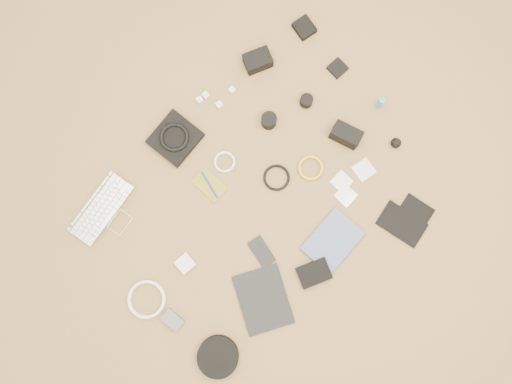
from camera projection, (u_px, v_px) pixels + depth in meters
room_shell at (271, 134)px, 0.93m from camera, size 4.04×4.04×2.58m
laptop at (110, 215)px, 2.15m from camera, size 0.36×0.29×0.02m
headphone_pouch at (175, 138)px, 2.18m from camera, size 0.22×0.22×0.03m
headphones at (174, 137)px, 2.16m from camera, size 0.13×0.13×0.02m
charger_a at (200, 100)px, 2.20m from camera, size 0.03×0.03×0.02m
charger_b at (206, 95)px, 2.21m from camera, size 0.03×0.03×0.03m
charger_c at (232, 90)px, 2.21m from camera, size 0.03×0.03×0.02m
charger_d at (219, 105)px, 2.20m from camera, size 0.03×0.03×0.03m
dslr_camera at (258, 61)px, 2.20m from camera, size 0.14×0.11×0.07m
lens_pouch at (304, 28)px, 2.24m from camera, size 0.09×0.10×0.03m
notebook_olive at (210, 185)px, 2.17m from camera, size 0.11×0.15×0.01m
pen_blue at (209, 185)px, 2.16m from camera, size 0.03×0.13×0.01m
cable_white_a at (225, 162)px, 2.18m from camera, size 0.12×0.12×0.01m
lens_a at (269, 121)px, 2.17m from camera, size 0.09×0.09×0.07m
lens_b at (306, 101)px, 2.19m from camera, size 0.07×0.07×0.05m
card_reader at (338, 68)px, 2.22m from camera, size 0.08×0.08×0.02m
power_brick at (185, 263)px, 2.12m from camera, size 0.07×0.07×0.03m
cable_white_b at (147, 299)px, 2.11m from camera, size 0.21×0.21×0.01m
cable_black at (276, 178)px, 2.17m from camera, size 0.14×0.14×0.01m
cable_yellow at (310, 168)px, 2.18m from camera, size 0.15×0.15×0.01m
flash at (346, 135)px, 2.15m from camera, size 0.11×0.14×0.10m
lens_cleaner at (380, 103)px, 2.17m from camera, size 0.03×0.03×0.09m
battery_charger at (173, 320)px, 2.10m from camera, size 0.07×0.10×0.02m
tablet at (263, 300)px, 2.11m from camera, size 0.29×0.32×0.01m
phone at (262, 252)px, 2.14m from camera, size 0.08×0.14×0.01m
filter_case_left at (346, 196)px, 2.16m from camera, size 0.09×0.09×0.01m
filter_case_mid at (341, 182)px, 2.17m from camera, size 0.08×0.08×0.01m
filter_case_right at (364, 170)px, 2.18m from camera, size 0.09×0.09×0.01m
air_blower at (396, 143)px, 2.17m from camera, size 0.06×0.06×0.05m
headphone_case at (218, 357)px, 2.07m from camera, size 0.22×0.22×0.05m
drive_case at (314, 273)px, 2.12m from camera, size 0.16×0.13×0.03m
paperback at (348, 255)px, 2.13m from camera, size 0.26×0.21×0.02m
notebook_black_a at (402, 224)px, 2.15m from camera, size 0.17×0.22×0.01m
notebook_black_b at (417, 210)px, 2.16m from camera, size 0.12×0.15×0.01m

